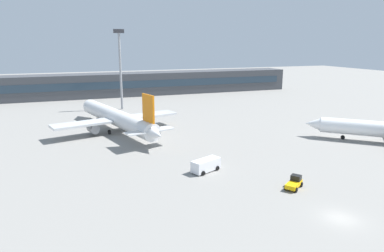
{
  "coord_description": "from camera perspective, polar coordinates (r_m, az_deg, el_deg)",
  "views": [
    {
      "loc": [
        -30.35,
        -30.33,
        20.81
      ],
      "look_at": [
        -4.56,
        40.0,
        3.0
      ],
      "focal_mm": 32.83,
      "sensor_mm": 36.0,
      "label": 1
    }
  ],
  "objects": [
    {
      "name": "ground_plane",
      "position": [
        79.37,
        3.09,
        -1.85
      ],
      "size": [
        400.0,
        400.0,
        0.0
      ],
      "primitive_type": "plane",
      "color": "gray"
    },
    {
      "name": "airplane_mid",
      "position": [
        86.56,
        -12.33,
        1.4
      ],
      "size": [
        30.71,
        43.26,
        10.87
      ],
      "color": "silver",
      "rests_on": "ground_plane"
    },
    {
      "name": "service_van_white",
      "position": [
        58.43,
        2.26,
        -6.34
      ],
      "size": [
        5.57,
        3.9,
        2.08
      ],
      "color": "white",
      "rests_on": "ground_plane"
    },
    {
      "name": "terminal_building",
      "position": [
        146.38,
        -8.1,
        6.84
      ],
      "size": [
        127.32,
        12.13,
        9.0
      ],
      "color": "#3F4247",
      "rests_on": "ground_plane"
    },
    {
      "name": "baggage_tug_yellow",
      "position": [
        54.3,
        16.3,
        -8.82
      ],
      "size": [
        3.8,
        3.31,
        1.75
      ],
      "color": "#F2B20C",
      "rests_on": "ground_plane"
    },
    {
      "name": "floodlight_tower_west",
      "position": [
        113.5,
        -11.59,
        9.9
      ],
      "size": [
        3.2,
        0.8,
        24.89
      ],
      "color": "gray",
      "rests_on": "ground_plane"
    }
  ]
}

